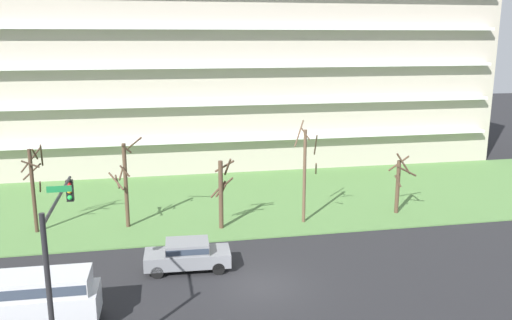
{
  "coord_description": "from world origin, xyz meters",
  "views": [
    {
      "loc": [
        -4.85,
        -23.31,
        11.79
      ],
      "look_at": [
        0.93,
        6.0,
        4.89
      ],
      "focal_mm": 37.15,
      "sensor_mm": 36.0,
      "label": 1
    }
  ],
  "objects_px": {
    "tree_right": "(305,172)",
    "sedan_gray_near_left": "(187,254)",
    "tree_far_right": "(399,183)",
    "tree_far_left": "(34,185)",
    "van_silver_center_left": "(33,297)",
    "tree_center": "(222,191)",
    "tree_left": "(126,182)",
    "traffic_signal_mast": "(58,248)"
  },
  "relations": [
    {
      "from": "sedan_gray_near_left",
      "to": "tree_center",
      "type": "bearing_deg",
      "value": -111.23
    },
    {
      "from": "tree_right",
      "to": "sedan_gray_near_left",
      "type": "relative_size",
      "value": 1.49
    },
    {
      "from": "van_silver_center_left",
      "to": "tree_right",
      "type": "bearing_deg",
      "value": 36.38
    },
    {
      "from": "sedan_gray_near_left",
      "to": "tree_left",
      "type": "bearing_deg",
      "value": -61.94
    },
    {
      "from": "tree_center",
      "to": "sedan_gray_near_left",
      "type": "bearing_deg",
      "value": -114.13
    },
    {
      "from": "tree_far_left",
      "to": "tree_right",
      "type": "distance_m",
      "value": 16.78
    },
    {
      "from": "tree_far_left",
      "to": "van_silver_center_left",
      "type": "distance_m",
      "value": 12.02
    },
    {
      "from": "tree_left",
      "to": "van_silver_center_left",
      "type": "bearing_deg",
      "value": -105.98
    },
    {
      "from": "tree_right",
      "to": "sedan_gray_near_left",
      "type": "bearing_deg",
      "value": -144.28
    },
    {
      "from": "tree_far_left",
      "to": "traffic_signal_mast",
      "type": "xyz_separation_m",
      "value": [
        3.74,
        -14.25,
        1.39
      ]
    },
    {
      "from": "sedan_gray_near_left",
      "to": "traffic_signal_mast",
      "type": "xyz_separation_m",
      "value": [
        -5.0,
        -7.04,
        3.59
      ]
    },
    {
      "from": "tree_far_right",
      "to": "van_silver_center_left",
      "type": "bearing_deg",
      "value": -153.28
    },
    {
      "from": "tree_far_left",
      "to": "traffic_signal_mast",
      "type": "bearing_deg",
      "value": -75.29
    },
    {
      "from": "tree_far_left",
      "to": "tree_left",
      "type": "height_order",
      "value": "tree_left"
    },
    {
      "from": "tree_center",
      "to": "tree_right",
      "type": "xyz_separation_m",
      "value": [
        5.41,
        0.01,
        0.98
      ]
    },
    {
      "from": "sedan_gray_near_left",
      "to": "tree_right",
      "type": "bearing_deg",
      "value": -141.38
    },
    {
      "from": "van_silver_center_left",
      "to": "sedan_gray_near_left",
      "type": "bearing_deg",
      "value": 35.58
    },
    {
      "from": "van_silver_center_left",
      "to": "tree_center",
      "type": "bearing_deg",
      "value": 49.42
    },
    {
      "from": "tree_center",
      "to": "van_silver_center_left",
      "type": "height_order",
      "value": "tree_center"
    },
    {
      "from": "sedan_gray_near_left",
      "to": "tree_far_left",
      "type": "bearing_deg",
      "value": -36.63
    },
    {
      "from": "tree_far_right",
      "to": "traffic_signal_mast",
      "type": "bearing_deg",
      "value": -146.07
    },
    {
      "from": "tree_far_left",
      "to": "tree_center",
      "type": "distance_m",
      "value": 11.42
    },
    {
      "from": "tree_far_left",
      "to": "tree_right",
      "type": "xyz_separation_m",
      "value": [
        16.71,
        -1.48,
        0.37
      ]
    },
    {
      "from": "tree_right",
      "to": "van_silver_center_left",
      "type": "height_order",
      "value": "tree_right"
    },
    {
      "from": "tree_right",
      "to": "tree_far_right",
      "type": "bearing_deg",
      "value": 4.22
    },
    {
      "from": "tree_far_right",
      "to": "van_silver_center_left",
      "type": "relative_size",
      "value": 0.84
    },
    {
      "from": "tree_right",
      "to": "sedan_gray_near_left",
      "type": "height_order",
      "value": "tree_right"
    },
    {
      "from": "tree_left",
      "to": "tree_far_right",
      "type": "bearing_deg",
      "value": -2.53
    },
    {
      "from": "tree_right",
      "to": "van_silver_center_left",
      "type": "bearing_deg",
      "value": -144.93
    },
    {
      "from": "tree_center",
      "to": "tree_far_right",
      "type": "height_order",
      "value": "tree_center"
    },
    {
      "from": "van_silver_center_left",
      "to": "traffic_signal_mast",
      "type": "xyz_separation_m",
      "value": [
        1.6,
        -2.54,
        3.06
      ]
    },
    {
      "from": "tree_right",
      "to": "traffic_signal_mast",
      "type": "bearing_deg",
      "value": -135.46
    },
    {
      "from": "tree_right",
      "to": "tree_center",
      "type": "bearing_deg",
      "value": -179.91
    },
    {
      "from": "tree_center",
      "to": "sedan_gray_near_left",
      "type": "xyz_separation_m",
      "value": [
        -2.56,
        -5.72,
        -1.59
      ]
    },
    {
      "from": "tree_far_left",
      "to": "tree_far_right",
      "type": "relative_size",
      "value": 1.29
    },
    {
      "from": "tree_right",
      "to": "tree_far_right",
      "type": "relative_size",
      "value": 1.52
    },
    {
      "from": "traffic_signal_mast",
      "to": "sedan_gray_near_left",
      "type": "bearing_deg",
      "value": 54.59
    },
    {
      "from": "tree_left",
      "to": "sedan_gray_near_left",
      "type": "relative_size",
      "value": 1.31
    },
    {
      "from": "tree_right",
      "to": "tree_far_right",
      "type": "height_order",
      "value": "tree_right"
    },
    {
      "from": "tree_left",
      "to": "van_silver_center_left",
      "type": "distance_m",
      "value": 12.1
    },
    {
      "from": "tree_right",
      "to": "tree_left",
      "type": "bearing_deg",
      "value": 173.45
    },
    {
      "from": "tree_far_left",
      "to": "tree_far_right",
      "type": "height_order",
      "value": "tree_far_left"
    }
  ]
}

